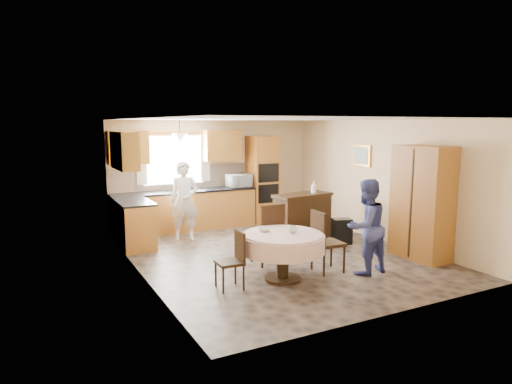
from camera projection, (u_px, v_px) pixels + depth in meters
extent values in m
cube|color=brown|center=(276.00, 255.00, 8.49)|extent=(5.00, 6.00, 0.01)
cube|color=white|center=(277.00, 119.00, 8.12)|extent=(5.00, 6.00, 0.01)
cube|color=beige|center=(214.00, 173.00, 10.94)|extent=(5.00, 0.02, 2.50)
cube|color=beige|center=(397.00, 219.00, 5.67)|extent=(5.00, 0.02, 2.50)
cube|color=beige|center=(139.00, 199.00, 7.17)|extent=(0.02, 6.00, 2.50)
cube|color=beige|center=(381.00, 181.00, 9.44)|extent=(0.02, 6.00, 2.50)
cube|color=white|center=(174.00, 160.00, 10.42)|extent=(1.40, 0.03, 1.10)
cube|color=white|center=(141.00, 159.00, 10.02)|extent=(0.22, 0.02, 1.15)
cube|color=white|center=(205.00, 157.00, 10.71)|extent=(0.22, 0.02, 1.15)
cube|color=#CD8636|center=(185.00, 211.00, 10.41)|extent=(3.30, 0.60, 0.88)
cube|color=black|center=(185.00, 191.00, 10.34)|extent=(3.30, 0.64, 0.04)
cube|color=#CD8636|center=(134.00, 225.00, 9.01)|extent=(0.60, 1.20, 0.88)
cube|color=black|center=(134.00, 202.00, 8.94)|extent=(0.64, 1.20, 0.04)
cube|color=beige|center=(180.00, 178.00, 10.56)|extent=(3.30, 0.02, 0.55)
cube|color=#A46A29|center=(128.00, 148.00, 9.76)|extent=(0.85, 0.33, 0.72)
cube|color=#A46A29|center=(222.00, 145.00, 10.77)|extent=(0.90, 0.33, 0.72)
cube|color=#A46A29|center=(124.00, 150.00, 8.73)|extent=(0.33, 1.20, 0.72)
cube|color=#CD8636|center=(262.00, 179.00, 11.22)|extent=(0.66, 0.62, 2.12)
cube|color=black|center=(269.00, 173.00, 10.91)|extent=(0.56, 0.01, 0.45)
cube|color=black|center=(269.00, 194.00, 10.99)|extent=(0.56, 0.01, 0.45)
cone|color=beige|center=(180.00, 137.00, 9.92)|extent=(0.36, 0.36, 0.18)
cube|color=#311F0D|center=(302.00, 218.00, 9.61)|extent=(1.33, 0.70, 0.91)
cube|color=black|center=(342.00, 231.00, 9.24)|extent=(0.44, 0.37, 0.52)
cube|color=#CD8636|center=(422.00, 203.00, 8.16)|extent=(0.53, 1.07, 2.03)
cylinder|color=#311F0D|center=(283.00, 259.00, 7.10)|extent=(0.19, 0.19, 0.68)
cylinder|color=#311F0D|center=(282.00, 278.00, 7.15)|extent=(0.57, 0.57, 0.04)
cylinder|color=#EEE3C3|center=(283.00, 235.00, 7.04)|extent=(1.24, 1.24, 0.05)
cylinder|color=#EEE3C3|center=(283.00, 243.00, 7.06)|extent=(1.30, 1.30, 0.27)
cube|color=#311F0D|center=(229.00, 263.00, 6.70)|extent=(0.39, 0.39, 0.04)
cube|color=#311F0D|center=(240.00, 246.00, 6.73)|extent=(0.05, 0.35, 0.44)
cylinder|color=#311F0D|center=(224.00, 281.00, 6.52)|extent=(0.03, 0.03, 0.38)
cylinder|color=#311F0D|center=(244.00, 278.00, 6.66)|extent=(0.03, 0.03, 0.38)
cylinder|color=#311F0D|center=(215.00, 275.00, 6.80)|extent=(0.03, 0.03, 0.38)
cylinder|color=#311F0D|center=(235.00, 271.00, 6.94)|extent=(0.03, 0.03, 0.38)
cube|color=#311F0D|center=(267.00, 235.00, 7.92)|extent=(0.47, 0.47, 0.06)
cube|color=#311F0D|center=(273.00, 221.00, 7.69)|extent=(0.44, 0.05, 0.55)
cylinder|color=#311F0D|center=(262.00, 254.00, 7.69)|extent=(0.04, 0.04, 0.48)
cylinder|color=#311F0D|center=(283.00, 251.00, 7.87)|extent=(0.04, 0.04, 0.48)
cylinder|color=#311F0D|center=(252.00, 249.00, 8.04)|extent=(0.04, 0.04, 0.48)
cylinder|color=#311F0D|center=(271.00, 246.00, 8.22)|extent=(0.04, 0.04, 0.48)
cube|color=#311F0D|center=(328.00, 243.00, 7.47)|extent=(0.47, 0.47, 0.05)
cube|color=#311F0D|center=(318.00, 228.00, 7.35)|extent=(0.07, 0.42, 0.53)
cylinder|color=#311F0D|center=(325.00, 263.00, 7.26)|extent=(0.04, 0.04, 0.45)
cylinder|color=#311F0D|center=(344.00, 259.00, 7.43)|extent=(0.04, 0.04, 0.45)
cylinder|color=#311F0D|center=(312.00, 257.00, 7.59)|extent=(0.04, 0.04, 0.45)
cylinder|color=#311F0D|center=(330.00, 254.00, 7.76)|extent=(0.04, 0.04, 0.45)
cube|color=gold|center=(362.00, 156.00, 9.88)|extent=(0.05, 0.56, 0.46)
cube|color=silver|center=(361.00, 156.00, 9.87)|extent=(0.01, 0.46, 0.37)
imported|color=silver|center=(239.00, 180.00, 10.88)|extent=(0.60, 0.44, 0.31)
imported|color=silver|center=(184.00, 201.00, 9.49)|extent=(0.68, 0.53, 1.65)
imported|color=#383F7C|center=(366.00, 227.00, 7.34)|extent=(0.81, 0.67, 1.55)
imported|color=#B2B2B2|center=(289.00, 196.00, 9.39)|extent=(0.30, 0.30, 0.06)
imported|color=silver|center=(314.00, 188.00, 9.64)|extent=(0.13, 0.13, 0.31)
imported|color=#B2B2B2|center=(293.00, 229.00, 7.08)|extent=(0.17, 0.17, 0.11)
imported|color=#B2B2B2|center=(265.00, 230.00, 7.17)|extent=(0.19, 0.19, 0.06)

